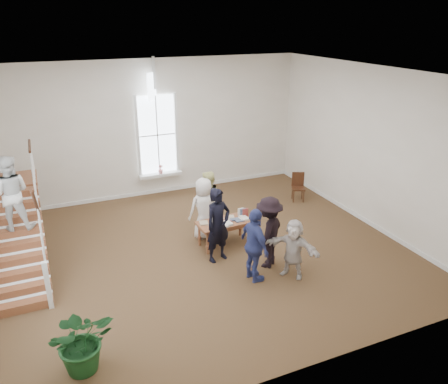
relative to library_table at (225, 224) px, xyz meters
name	(u,v)px	position (x,y,z in m)	size (l,w,h in m)	color
ground	(206,251)	(-0.58, -0.14, -0.60)	(10.00, 10.00, 0.00)	#4E391E
room_shell	(161,182)	(-0.58, 4.25, -0.20)	(10.49, 10.00, 10.00)	silver
staircase	(14,211)	(-4.93, 0.61, 1.02)	(1.10, 4.10, 2.92)	brown
library_table	(225,224)	(0.00, 0.00, 0.00)	(1.49, 0.82, 0.74)	brown
police_officer	(218,225)	(-0.45, -0.64, 0.35)	(0.69, 0.46, 1.91)	black
elderly_woman	(204,209)	(-0.35, 0.61, 0.26)	(0.84, 0.55, 1.73)	silver
person_yellow	(208,200)	(-0.05, 1.11, 0.25)	(0.83, 0.65, 1.71)	#E7E390
woman_cluster_a	(255,246)	(-0.04, -1.82, 0.29)	(1.05, 0.44, 1.78)	navy
woman_cluster_b	(269,232)	(0.56, -1.37, 0.29)	(1.16, 0.66, 1.79)	black
woman_cluster_c	(293,249)	(0.86, -2.02, 0.12)	(1.34, 0.43, 1.44)	beige
floor_plant	(82,340)	(-3.98, -3.14, -0.01)	(1.08, 0.93, 1.20)	#133C16
side_chair	(298,185)	(3.45, 1.88, -0.09)	(0.53, 0.53, 0.94)	#331C0E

